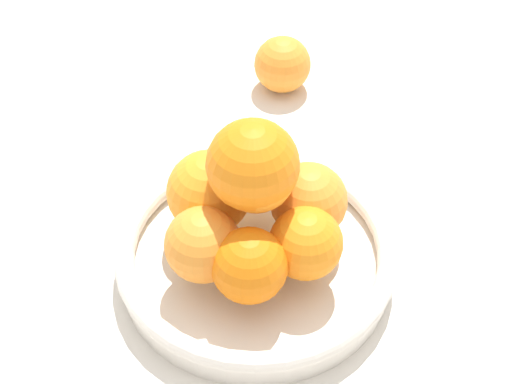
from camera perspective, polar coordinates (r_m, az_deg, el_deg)
name	(u,v)px	position (r m, az deg, el deg)	size (l,w,h in m)	color
ground_plane	(256,272)	(0.83, 0.00, -5.33)	(4.00, 4.00, 0.00)	silver
fruit_bowl	(256,258)	(0.82, 0.00, -4.42)	(0.27, 0.27, 0.04)	silver
orange_pile	(252,203)	(0.76, -0.28, -0.75)	(0.18, 0.17, 0.14)	orange
stray_orange	(282,64)	(1.02, 1.77, 8.51)	(0.07, 0.07, 0.07)	orange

